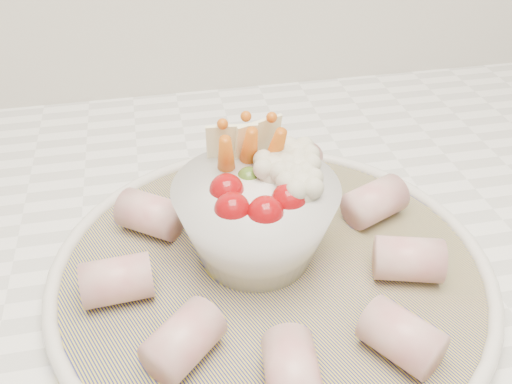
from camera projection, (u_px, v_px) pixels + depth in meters
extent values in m
cube|color=white|center=(321.00, 236.00, 0.56)|extent=(2.04, 0.62, 0.04)
cylinder|color=navy|center=(271.00, 274.00, 0.48)|extent=(0.48, 0.48, 0.01)
torus|color=silver|center=(271.00, 268.00, 0.47)|extent=(0.37, 0.37, 0.01)
sphere|color=#94090D|center=(232.00, 210.00, 0.42)|extent=(0.03, 0.03, 0.03)
sphere|color=#94090D|center=(266.00, 214.00, 0.42)|extent=(0.03, 0.03, 0.03)
sphere|color=#94090D|center=(289.00, 200.00, 0.43)|extent=(0.03, 0.03, 0.03)
sphere|color=#94090D|center=(227.00, 191.00, 0.44)|extent=(0.03, 0.03, 0.03)
sphere|color=#466A23|center=(249.00, 179.00, 0.46)|extent=(0.02, 0.02, 0.02)
cone|color=#C45812|center=(226.00, 162.00, 0.46)|extent=(0.02, 0.04, 0.06)
cone|color=#C45812|center=(249.00, 153.00, 0.47)|extent=(0.02, 0.04, 0.06)
cone|color=#C45812|center=(274.00, 154.00, 0.47)|extent=(0.03, 0.04, 0.06)
sphere|color=beige|center=(297.00, 174.00, 0.46)|extent=(0.03, 0.03, 0.03)
sphere|color=beige|center=(301.00, 191.00, 0.44)|extent=(0.03, 0.03, 0.03)
sphere|color=beige|center=(296.00, 161.00, 0.48)|extent=(0.03, 0.03, 0.03)
sphere|color=beige|center=(274.00, 173.00, 0.46)|extent=(0.03, 0.03, 0.03)
cube|color=#F3EFBD|center=(232.00, 147.00, 0.47)|extent=(0.04, 0.02, 0.05)
cube|color=#F3EFBD|center=(257.00, 143.00, 0.48)|extent=(0.04, 0.03, 0.05)
cylinder|color=#BB555A|center=(408.00, 259.00, 0.45)|extent=(0.06, 0.05, 0.04)
cylinder|color=#BB555A|center=(375.00, 202.00, 0.52)|extent=(0.06, 0.05, 0.04)
cylinder|color=#BB555A|center=(301.00, 169.00, 0.56)|extent=(0.06, 0.06, 0.04)
cylinder|color=#BB555A|center=(220.00, 181.00, 0.54)|extent=(0.05, 0.06, 0.04)
cylinder|color=#BB555A|center=(150.00, 214.00, 0.50)|extent=(0.06, 0.06, 0.04)
cylinder|color=#BB555A|center=(117.00, 280.00, 0.44)|extent=(0.05, 0.04, 0.04)
cylinder|color=#BB555A|center=(183.00, 340.00, 0.39)|extent=(0.06, 0.06, 0.04)
cylinder|color=#BB555A|center=(292.00, 373.00, 0.37)|extent=(0.04, 0.06, 0.04)
cylinder|color=#BB555A|center=(402.00, 337.00, 0.39)|extent=(0.06, 0.06, 0.04)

